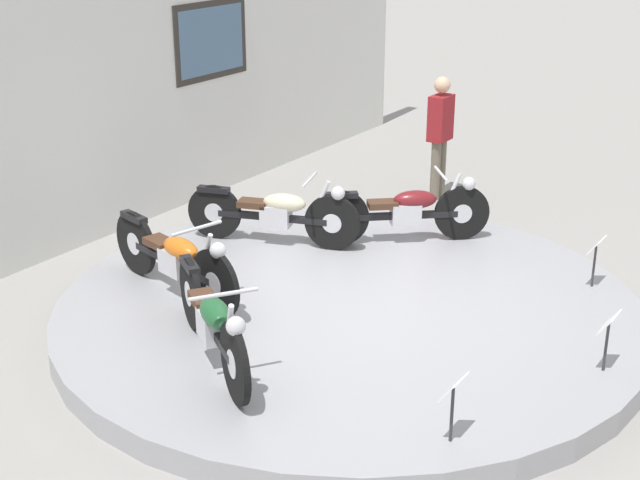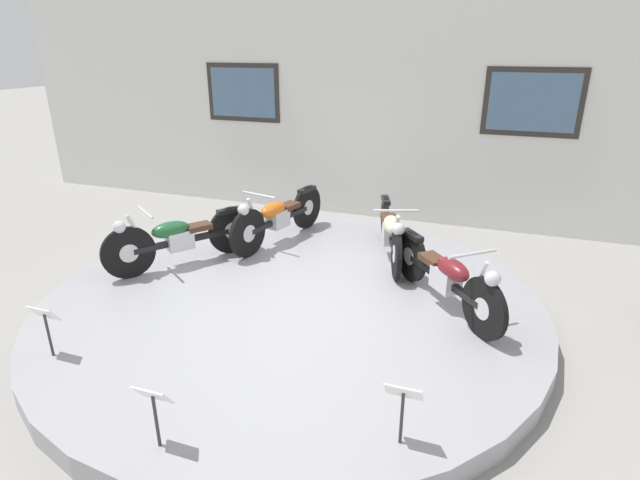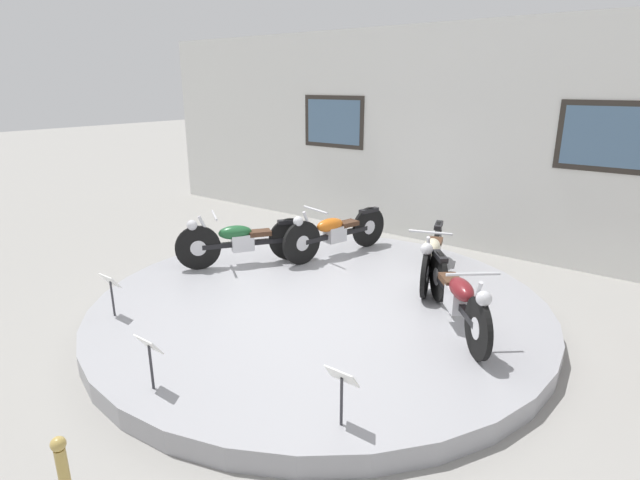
{
  "view_description": "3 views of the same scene",
  "coord_description": "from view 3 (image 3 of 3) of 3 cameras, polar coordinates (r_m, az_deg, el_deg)",
  "views": [
    {
      "loc": [
        -6.55,
        -4.0,
        3.81
      ],
      "look_at": [
        -0.04,
        0.3,
        0.78
      ],
      "focal_mm": 50.0,
      "sensor_mm": 36.0,
      "label": 1
    },
    {
      "loc": [
        1.99,
        -4.62,
        2.85
      ],
      "look_at": [
        0.26,
        0.22,
        0.83
      ],
      "focal_mm": 28.0,
      "sensor_mm": 36.0,
      "label": 2
    },
    {
      "loc": [
        3.45,
        -4.55,
        2.78
      ],
      "look_at": [
        -0.28,
        0.37,
        0.83
      ],
      "focal_mm": 28.0,
      "sensor_mm": 36.0,
      "label": 3
    }
  ],
  "objects": [
    {
      "name": "ground_plane",
      "position": [
        6.35,
        0.01,
        -8.44
      ],
      "size": [
        60.0,
        60.0,
        0.0
      ],
      "primitive_type": "plane",
      "color": "gray"
    },
    {
      "name": "display_platform",
      "position": [
        6.3,
        0.01,
        -7.56
      ],
      "size": [
        5.54,
        5.54,
        0.22
      ],
      "primitive_type": "cylinder",
      "color": "#99999E",
      "rests_on": "ground_plane"
    },
    {
      "name": "info_placard_front_left",
      "position": [
        6.14,
        -22.79,
        -4.88
      ],
      "size": [
        0.26,
        0.11,
        0.51
      ],
      "color": "#333338",
      "rests_on": "display_platform"
    },
    {
      "name": "back_wall",
      "position": [
        8.99,
        14.72,
        11.13
      ],
      "size": [
        14.0,
        0.22,
        3.73
      ],
      "color": "silver",
      "rests_on": "ground_plane"
    },
    {
      "name": "motorcycle_green",
      "position": [
        7.35,
        -8.88,
        0.08
      ],
      "size": [
        1.19,
        1.67,
        0.8
      ],
      "color": "black",
      "rests_on": "display_platform"
    },
    {
      "name": "info_placard_front_right",
      "position": [
        3.96,
        2.5,
        -16.12
      ],
      "size": [
        0.26,
        0.11,
        0.51
      ],
      "color": "#333338",
      "rests_on": "display_platform"
    },
    {
      "name": "motorcycle_cream",
      "position": [
        6.9,
        12.67,
        -1.42
      ],
      "size": [
        0.73,
        1.88,
        0.78
      ],
      "color": "black",
      "rests_on": "display_platform"
    },
    {
      "name": "info_placard_front_centre",
      "position": [
        4.61,
        -18.92,
        -11.94
      ],
      "size": [
        0.26,
        0.11,
        0.51
      ],
      "color": "#333338",
      "rests_on": "display_platform"
    },
    {
      "name": "motorcycle_maroon",
      "position": [
        5.6,
        15.46,
        -6.11
      ],
      "size": [
        1.32,
        1.53,
        0.78
      ],
      "color": "black",
      "rests_on": "display_platform"
    },
    {
      "name": "motorcycle_orange",
      "position": [
        7.66,
        1.71,
        1.03
      ],
      "size": [
        0.64,
        1.96,
        0.8
      ],
      "color": "black",
      "rests_on": "display_platform"
    }
  ]
}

